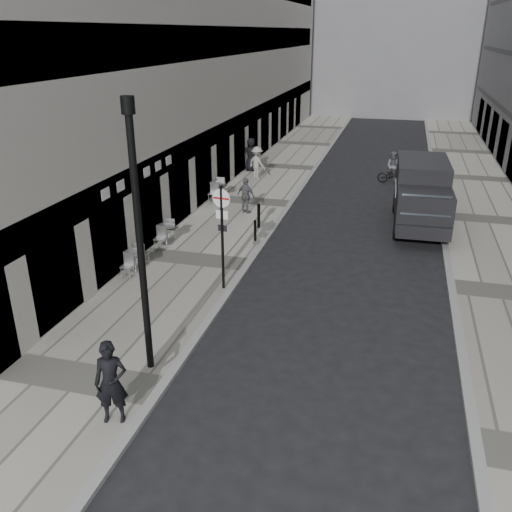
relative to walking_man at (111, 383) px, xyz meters
The scene contains 17 objects.
ground 1.92m from the walking_man, 73.00° to the right, with size 120.00×120.00×0.00m, color black.
sidewalk 16.59m from the walking_man, 95.32° to the left, with size 4.00×60.00×0.12m, color #A7A497.
far_sidewalk 19.03m from the walking_man, 60.14° to the left, with size 4.00×60.00×0.12m, color #A7A497.
building_left 24.93m from the walking_man, 103.54° to the left, with size 4.00×45.00×18.00m, color beige.
walking_man is the anchor object (origin of this frame).
sign_post 6.90m from the walking_man, 87.93° to the left, with size 0.59×0.13×3.43m.
lamppost 3.38m from the walking_man, 93.78° to the left, with size 0.29×0.29×6.54m.
bollard_near 11.24m from the walking_man, 89.37° to the left, with size 0.11×0.11×0.80m, color black.
bollard_far 12.79m from the walking_man, 90.61° to the left, with size 0.13×0.13×0.98m, color black.
panel_van 16.55m from the walking_man, 67.03° to the left, with size 2.31×5.84×2.71m.
cyclist 22.72m from the walking_man, 76.96° to the left, with size 1.72×0.84×1.77m.
pedestrian_a 14.60m from the walking_man, 94.69° to the left, with size 0.96×0.40×1.64m, color #56565B.
pedestrian_b 20.89m from the walking_man, 96.34° to the left, with size 1.17×0.67×1.81m, color #9E9891.
pedestrian_c 22.70m from the walking_man, 97.94° to the left, with size 0.96×0.62×1.95m, color black.
cafe_table_near 7.93m from the walking_man, 113.35° to the left, with size 0.68×1.53×0.87m.
cafe_table_mid 10.45m from the walking_man, 107.49° to the left, with size 0.71×1.60×0.91m.
cafe_table_far 16.56m from the walking_man, 100.92° to the left, with size 0.79×1.77×1.01m.
Camera 1 is at (4.89, -6.82, 7.88)m, focal length 38.00 mm.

